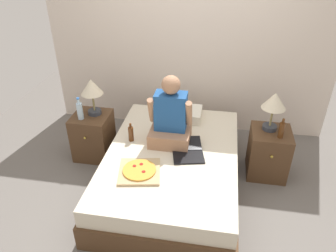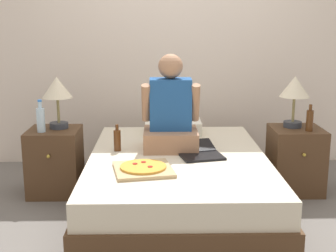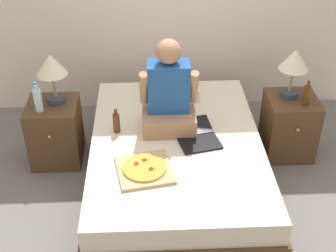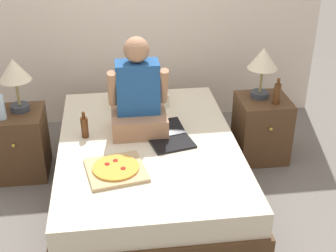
% 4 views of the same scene
% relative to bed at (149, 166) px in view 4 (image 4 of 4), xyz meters
% --- Properties ---
extents(ground_plane, '(5.76, 5.76, 0.00)m').
position_rel_bed_xyz_m(ground_plane, '(0.00, 0.00, -0.23)').
color(ground_plane, '#66605B').
extents(bed, '(1.43, 2.04, 0.46)m').
position_rel_bed_xyz_m(bed, '(0.00, 0.00, 0.00)').
color(bed, '#4C331E').
rests_on(bed, ground).
extents(nightstand_left, '(0.44, 0.47, 0.58)m').
position_rel_bed_xyz_m(nightstand_left, '(-1.06, 0.40, 0.06)').
color(nightstand_left, '#4C331E').
rests_on(nightstand_left, ground).
extents(lamp_on_left_nightstand, '(0.26, 0.26, 0.45)m').
position_rel_bed_xyz_m(lamp_on_left_nightstand, '(-1.02, 0.45, 0.68)').
color(lamp_on_left_nightstand, '#333842').
rests_on(lamp_on_left_nightstand, nightstand_left).
extents(water_bottle, '(0.07, 0.07, 0.28)m').
position_rel_bed_xyz_m(water_bottle, '(-1.14, 0.31, 0.46)').
color(water_bottle, silver).
rests_on(water_bottle, nightstand_left).
extents(nightstand_right, '(0.44, 0.47, 0.58)m').
position_rel_bed_xyz_m(nightstand_right, '(1.06, 0.40, 0.06)').
color(nightstand_right, '#4C331E').
rests_on(nightstand_right, ground).
extents(lamp_on_right_nightstand, '(0.26, 0.26, 0.45)m').
position_rel_bed_xyz_m(lamp_on_right_nightstand, '(1.03, 0.45, 0.68)').
color(lamp_on_right_nightstand, '#333842').
rests_on(lamp_on_right_nightstand, nightstand_right).
extents(beer_bottle, '(0.06, 0.06, 0.23)m').
position_rel_bed_xyz_m(beer_bottle, '(1.13, 0.30, 0.45)').
color(beer_bottle, '#512D14').
rests_on(beer_bottle, nightstand_right).
extents(pillow, '(0.52, 0.34, 0.12)m').
position_rel_bed_xyz_m(pillow, '(-0.01, 0.74, 0.29)').
color(pillow, silver).
rests_on(pillow, bed).
extents(person_seated, '(0.47, 0.40, 0.78)m').
position_rel_bed_xyz_m(person_seated, '(-0.05, 0.21, 0.52)').
color(person_seated, '#A37556').
rests_on(person_seated, bed).
extents(laptop, '(0.40, 0.47, 0.07)m').
position_rel_bed_xyz_m(laptop, '(0.17, -0.01, 0.25)').
color(laptop, black).
rests_on(laptop, bed).
extents(pizza_box, '(0.47, 0.47, 0.04)m').
position_rel_bed_xyz_m(pizza_box, '(-0.26, -0.39, 0.25)').
color(pizza_box, tan).
rests_on(pizza_box, bed).
extents(beer_bottle_on_bed, '(0.06, 0.06, 0.22)m').
position_rel_bed_xyz_m(beer_bottle_on_bed, '(-0.49, 0.14, 0.32)').
color(beer_bottle_on_bed, '#4C2811').
rests_on(beer_bottle_on_bed, bed).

